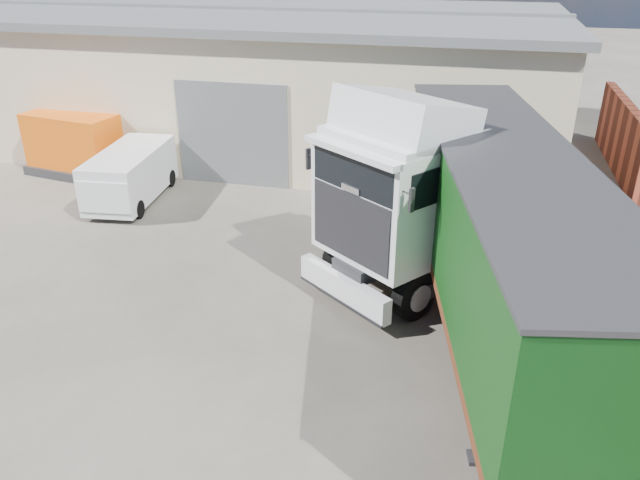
% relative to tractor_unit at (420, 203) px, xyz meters
% --- Properties ---
extents(ground, '(120.00, 120.00, 0.00)m').
position_rel_tractor_unit_xyz_m(ground, '(-4.97, -4.52, -2.11)').
color(ground, '#2B2923').
rests_on(ground, ground).
extents(warehouse, '(30.60, 12.60, 5.42)m').
position_rel_tractor_unit_xyz_m(warehouse, '(-10.96, 11.48, 0.55)').
color(warehouse, beige).
rests_on(warehouse, ground).
extents(tractor_unit, '(6.68, 7.54, 5.01)m').
position_rel_tractor_unit_xyz_m(tractor_unit, '(0.00, 0.00, 0.00)').
color(tractor_unit, black).
rests_on(tractor_unit, ground).
extents(box_trailer, '(5.02, 12.77, 4.15)m').
position_rel_tractor_unit_xyz_m(box_trailer, '(1.81, -1.80, 0.42)').
color(box_trailer, '#2D2D30').
rests_on(box_trailer, ground).
extents(panel_van, '(2.13, 4.31, 1.70)m').
position_rel_tractor_unit_xyz_m(panel_van, '(-9.71, 3.03, -1.23)').
color(panel_van, black).
rests_on(panel_van, ground).
extents(orange_skip, '(3.94, 2.82, 2.26)m').
position_rel_tractor_unit_xyz_m(orange_skip, '(-12.97, 5.28, -1.12)').
color(orange_skip, '#2D2D30').
rests_on(orange_skip, ground).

